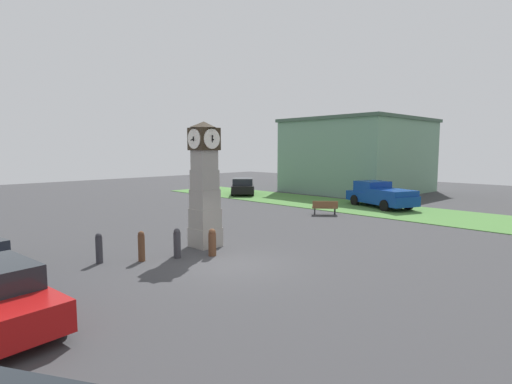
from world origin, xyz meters
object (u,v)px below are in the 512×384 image
object	(u,v)px
bollard_mid_row	(177,243)
bench	(325,207)
clock_tower	(205,187)
pickup_truck	(381,195)
bollard_far_row	(141,246)
bollard_end_row	(99,248)
bollard_near_tower	(212,242)
car_far_lot	(243,186)

from	to	relation	value
bollard_mid_row	bench	distance (m)	12.69
clock_tower	bench	bearing A→B (deg)	96.74
clock_tower	pickup_truck	world-z (taller)	clock_tower
bollard_far_row	bollard_end_row	xyz separation A→B (m)	(-0.86, -1.23, -0.01)
bollard_near_tower	bollard_far_row	xyz separation A→B (m)	(-1.28, -2.34, 0.03)
clock_tower	bollard_far_row	xyz separation A→B (m)	(0.12, -3.10, -2.01)
clock_tower	bollard_end_row	size ratio (longest dim) A/B	4.73
bollard_near_tower	car_far_lot	xyz separation A→B (m)	(-14.72, 15.55, 0.25)
bollard_far_row	pickup_truck	world-z (taller)	pickup_truck
car_far_lot	bench	size ratio (longest dim) A/B	2.91
bollard_mid_row	bench	world-z (taller)	bollard_mid_row
bollard_far_row	bench	distance (m)	13.80
bollard_mid_row	bench	xyz separation A→B (m)	(-1.95, 12.54, -0.06)
clock_tower	car_far_lot	distance (m)	19.99
bollard_near_tower	bollard_far_row	distance (m)	2.67
bollard_near_tower	pickup_truck	size ratio (longest dim) A/B	0.19
bollard_end_row	bench	bearing A→B (deg)	92.00
clock_tower	bollard_near_tower	size ratio (longest dim) A/B	4.93
bollard_far_row	bench	size ratio (longest dim) A/B	0.73
clock_tower	bollard_mid_row	bearing A→B (deg)	-70.06
car_far_lot	clock_tower	bearing A→B (deg)	-48.02
bollard_near_tower	pickup_truck	bearing A→B (deg)	95.71
bollard_end_row	clock_tower	bearing A→B (deg)	80.36
bollard_end_row	pickup_truck	xyz separation A→B (m)	(0.45, 20.42, 0.36)
bollard_far_row	pickup_truck	xyz separation A→B (m)	(-0.40, 19.19, 0.36)
clock_tower	bollard_end_row	xyz separation A→B (m)	(-0.74, -4.33, -2.01)
car_far_lot	pickup_truck	xyz separation A→B (m)	(13.03, 1.29, 0.14)
car_far_lot	bench	bearing A→B (deg)	-19.06
bench	bollard_mid_row	bearing A→B (deg)	-81.17
bollard_mid_row	bollard_far_row	size ratio (longest dim) A/B	1.01
bollard_end_row	car_far_lot	size ratio (longest dim) A/B	0.25
bollard_near_tower	bench	bearing A→B (deg)	103.15
bollard_mid_row	bollard_end_row	distance (m)	2.81
car_far_lot	bollard_far_row	bearing A→B (deg)	-53.10
bollard_near_tower	bollard_far_row	world-z (taller)	bollard_far_row
pickup_truck	bollard_far_row	bearing A→B (deg)	-88.80
bollard_end_row	bollard_far_row	bearing A→B (deg)	55.09
bollard_end_row	car_far_lot	world-z (taller)	car_far_lot
bench	bollard_end_row	bearing A→B (deg)	-88.00
bollard_near_tower	bench	world-z (taller)	bollard_near_tower
bollard_near_tower	car_far_lot	bearing A→B (deg)	133.42
bollard_mid_row	car_far_lot	xyz separation A→B (m)	(-14.01, 16.70, 0.21)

